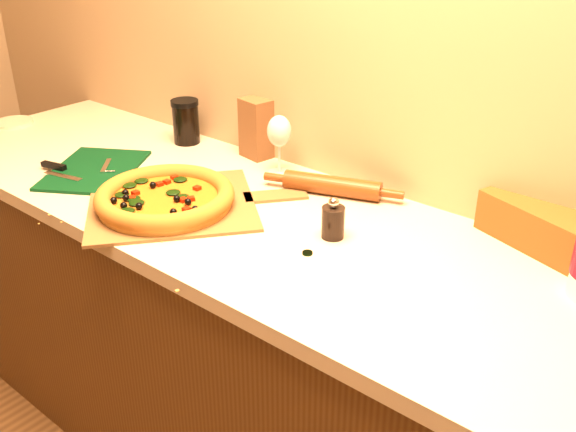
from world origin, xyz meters
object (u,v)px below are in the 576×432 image
(pizza_peel, at_px, (179,204))
(rolling_pin, at_px, (332,186))
(dark_jar, at_px, (186,121))
(side_plate, at_px, (14,122))
(pizza, at_px, (165,198))
(wine_glass, at_px, (279,133))
(pepper_grinder, at_px, (333,221))
(cutting_board, at_px, (93,170))

(pizza_peel, bearing_deg, rolling_pin, 88.25)
(dark_jar, relative_size, side_plate, 1.09)
(side_plate, bearing_deg, pizza, -6.40)
(wine_glass, height_order, side_plate, wine_glass)
(dark_jar, bearing_deg, pepper_grinder, -16.23)
(cutting_board, xyz_separation_m, wine_glass, (0.43, 0.34, 0.12))
(pizza_peel, xyz_separation_m, dark_jar, (-0.34, 0.34, 0.07))
(pepper_grinder, distance_m, dark_jar, 0.79)
(pizza, bearing_deg, side_plate, 173.60)
(wine_glass, relative_size, dark_jar, 1.22)
(pizza, relative_size, dark_jar, 2.51)
(pepper_grinder, xyz_separation_m, wine_glass, (-0.35, 0.22, 0.08))
(cutting_board, xyz_separation_m, rolling_pin, (0.64, 0.32, 0.02))
(side_plate, bearing_deg, rolling_pin, 11.14)
(side_plate, bearing_deg, cutting_board, -7.61)
(pizza, relative_size, cutting_board, 0.90)
(pizza, distance_m, wine_glass, 0.39)
(pizza, relative_size, side_plate, 2.74)
(pepper_grinder, bearing_deg, dark_jar, 163.77)
(rolling_pin, distance_m, wine_glass, 0.23)
(pepper_grinder, relative_size, side_plate, 0.79)
(pizza, xyz_separation_m, wine_glass, (0.07, 0.37, 0.09))
(pizza, relative_size, wine_glass, 2.06)
(pizza, xyz_separation_m, rolling_pin, (0.28, 0.35, -0.01))
(pizza, bearing_deg, pizza_peel, 72.11)
(pizza_peel, height_order, pizza, pizza)
(rolling_pin, xyz_separation_m, side_plate, (-1.22, -0.24, -0.02))
(pizza_peel, distance_m, wine_glass, 0.36)
(rolling_pin, relative_size, side_plate, 2.85)
(rolling_pin, height_order, dark_jar, dark_jar)
(rolling_pin, xyz_separation_m, wine_glass, (-0.21, 0.03, 0.10))
(cutting_board, distance_m, rolling_pin, 0.71)
(pizza_peel, height_order, dark_jar, dark_jar)
(pizza, relative_size, pepper_grinder, 3.47)
(rolling_pin, bearing_deg, dark_jar, 177.60)
(pizza, xyz_separation_m, side_plate, (-0.94, 0.11, -0.03))
(dark_jar, bearing_deg, pizza, -48.55)
(wine_glass, relative_size, side_plate, 1.33)
(pizza_peel, relative_size, wine_glass, 3.37)
(pizza_peel, distance_m, side_plate, 0.96)
(pizza_peel, xyz_separation_m, pepper_grinder, (0.41, 0.12, 0.04))
(pizza_peel, relative_size, rolling_pin, 1.57)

